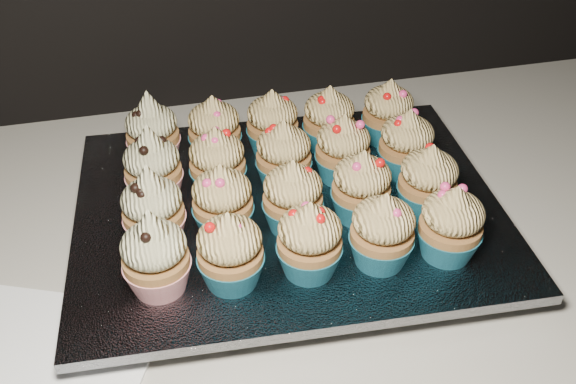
# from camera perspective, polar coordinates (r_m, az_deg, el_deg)

# --- Properties ---
(worktop) EXTENTS (2.44, 0.64, 0.04)m
(worktop) POSITION_cam_1_polar(r_m,az_deg,el_deg) (0.74, -1.97, -4.45)
(worktop) COLOR beige
(worktop) RESTS_ON cabinet
(napkin) EXTENTS (0.24, 0.24, 0.00)m
(napkin) POSITION_cam_1_polar(r_m,az_deg,el_deg) (0.63, -21.18, -14.73)
(napkin) COLOR white
(napkin) RESTS_ON worktop
(baking_tray) EXTENTS (0.44, 0.35, 0.02)m
(baking_tray) POSITION_cam_1_polar(r_m,az_deg,el_deg) (0.72, 0.00, -2.46)
(baking_tray) COLOR black
(baking_tray) RESTS_ON worktop
(foil_lining) EXTENTS (0.48, 0.39, 0.01)m
(foil_lining) POSITION_cam_1_polar(r_m,az_deg,el_deg) (0.71, 0.00, -1.41)
(foil_lining) COLOR silver
(foil_lining) RESTS_ON baking_tray
(cupcake_0) EXTENTS (0.06, 0.06, 0.10)m
(cupcake_0) POSITION_cam_1_polar(r_m,az_deg,el_deg) (0.60, -11.71, -5.57)
(cupcake_0) COLOR red
(cupcake_0) RESTS_ON foil_lining
(cupcake_1) EXTENTS (0.06, 0.06, 0.08)m
(cupcake_1) POSITION_cam_1_polar(r_m,az_deg,el_deg) (0.59, -5.17, -5.30)
(cupcake_1) COLOR #1C6C84
(cupcake_1) RESTS_ON foil_lining
(cupcake_2) EXTENTS (0.06, 0.06, 0.08)m
(cupcake_2) POSITION_cam_1_polar(r_m,az_deg,el_deg) (0.60, 1.92, -4.37)
(cupcake_2) COLOR #1C6C84
(cupcake_2) RESTS_ON foil_lining
(cupcake_3) EXTENTS (0.06, 0.06, 0.08)m
(cupcake_3) POSITION_cam_1_polar(r_m,az_deg,el_deg) (0.62, 8.38, -3.52)
(cupcake_3) COLOR #1C6C84
(cupcake_3) RESTS_ON foil_lining
(cupcake_4) EXTENTS (0.06, 0.06, 0.08)m
(cupcake_4) POSITION_cam_1_polar(r_m,az_deg,el_deg) (0.64, 14.28, -2.83)
(cupcake_4) COLOR #1C6C84
(cupcake_4) RESTS_ON foil_lining
(cupcake_5) EXTENTS (0.06, 0.06, 0.10)m
(cupcake_5) POSITION_cam_1_polar(r_m,az_deg,el_deg) (0.65, -11.91, -1.53)
(cupcake_5) COLOR red
(cupcake_5) RESTS_ON foil_lining
(cupcake_6) EXTENTS (0.06, 0.06, 0.08)m
(cupcake_6) POSITION_cam_1_polar(r_m,az_deg,el_deg) (0.65, -5.84, -0.88)
(cupcake_6) COLOR #1C6C84
(cupcake_6) RESTS_ON foil_lining
(cupcake_7) EXTENTS (0.06, 0.06, 0.08)m
(cupcake_7) POSITION_cam_1_polar(r_m,az_deg,el_deg) (0.65, 0.43, -0.51)
(cupcake_7) COLOR #1C6C84
(cupcake_7) RESTS_ON foil_lining
(cupcake_8) EXTENTS (0.06, 0.06, 0.08)m
(cupcake_8) POSITION_cam_1_polar(r_m,az_deg,el_deg) (0.67, 6.53, 0.41)
(cupcake_8) COLOR #1C6C84
(cupcake_8) RESTS_ON foil_lining
(cupcake_9) EXTENTS (0.06, 0.06, 0.08)m
(cupcake_9) POSITION_cam_1_polar(r_m,az_deg,el_deg) (0.69, 12.31, 0.92)
(cupcake_9) COLOR #1C6C84
(cupcake_9) RESTS_ON foil_lining
(cupcake_10) EXTENTS (0.06, 0.06, 0.10)m
(cupcake_10) POSITION_cam_1_polar(r_m,az_deg,el_deg) (0.71, -11.93, 2.12)
(cupcake_10) COLOR red
(cupcake_10) RESTS_ON foil_lining
(cupcake_11) EXTENTS (0.06, 0.06, 0.08)m
(cupcake_11) POSITION_cam_1_polar(r_m,az_deg,el_deg) (0.71, -6.29, 2.57)
(cupcake_11) COLOR #1C6C84
(cupcake_11) RESTS_ON foil_lining
(cupcake_12) EXTENTS (0.06, 0.06, 0.08)m
(cupcake_12) POSITION_cam_1_polar(r_m,az_deg,el_deg) (0.71, -0.39, 3.22)
(cupcake_12) COLOR #1C6C84
(cupcake_12) RESTS_ON foil_lining
(cupcake_13) EXTENTS (0.06, 0.06, 0.08)m
(cupcake_13) POSITION_cam_1_polar(r_m,az_deg,el_deg) (0.73, 4.90, 3.76)
(cupcake_13) COLOR #1C6C84
(cupcake_13) RESTS_ON foil_lining
(cupcake_14) EXTENTS (0.06, 0.06, 0.08)m
(cupcake_14) POSITION_cam_1_polar(r_m,az_deg,el_deg) (0.74, 10.46, 4.16)
(cupcake_14) COLOR #1C6C84
(cupcake_14) RESTS_ON foil_lining
(cupcake_15) EXTENTS (0.06, 0.06, 0.10)m
(cupcake_15) POSITION_cam_1_polar(r_m,az_deg,el_deg) (0.77, -11.96, 5.21)
(cupcake_15) COLOR red
(cupcake_15) RESTS_ON foil_lining
(cupcake_16) EXTENTS (0.06, 0.06, 0.08)m
(cupcake_16) POSITION_cam_1_polar(r_m,az_deg,el_deg) (0.76, -6.55, 5.46)
(cupcake_16) COLOR #1C6C84
(cupcake_16) RESTS_ON foil_lining
(cupcake_17) EXTENTS (0.06, 0.06, 0.08)m
(cupcake_17) POSITION_cam_1_polar(r_m,az_deg,el_deg) (0.77, -1.38, 6.06)
(cupcake_17) COLOR #1C6C84
(cupcake_17) RESTS_ON foil_lining
(cupcake_18) EXTENTS (0.06, 0.06, 0.08)m
(cupcake_18) POSITION_cam_1_polar(r_m,az_deg,el_deg) (0.78, 3.64, 6.41)
(cupcake_18) COLOR #1C6C84
(cupcake_18) RESTS_ON foil_lining
(cupcake_19) EXTENTS (0.06, 0.06, 0.08)m
(cupcake_19) POSITION_cam_1_polar(r_m,az_deg,el_deg) (0.80, 8.86, 6.95)
(cupcake_19) COLOR #1C6C84
(cupcake_19) RESTS_ON foil_lining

